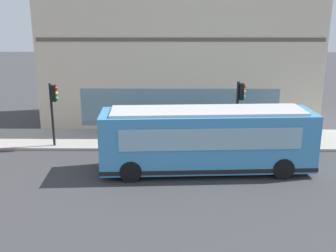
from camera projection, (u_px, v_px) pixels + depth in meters
name	position (u px, v px, depth m)	size (l,w,h in m)	color
ground	(182.00, 169.00, 19.81)	(120.00, 120.00, 0.00)	#38383A
sidewalk_curb	(180.00, 139.00, 24.15)	(3.86, 40.00, 0.15)	#9E9991
building_corner	(179.00, 45.00, 27.67)	(6.47, 18.00, 10.59)	beige
city_bus_nearside	(206.00, 140.00, 19.18)	(3.12, 10.17, 3.07)	#3F8CC6
traffic_light_near_corner	(240.00, 102.00, 21.91)	(0.32, 0.49, 3.70)	black
traffic_light_down_block	(54.00, 103.00, 22.19)	(0.32, 0.49, 3.55)	black
fire_hydrant	(200.00, 138.00, 22.95)	(0.35, 0.35, 0.74)	yellow
pedestrian_near_hydrant	(273.00, 122.00, 24.26)	(0.32, 0.32, 1.62)	black
pedestrian_near_building_entrance	(253.00, 117.00, 24.94)	(0.32, 0.32, 1.79)	#3359A5
pedestrian_walking_along_curb	(132.00, 118.00, 24.86)	(0.32, 0.32, 1.75)	#8C3F8C
pedestrian_by_light_pole	(202.00, 118.00, 24.75)	(0.32, 0.32, 1.76)	#8C3F8C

